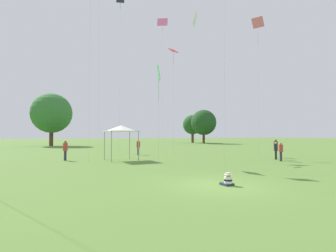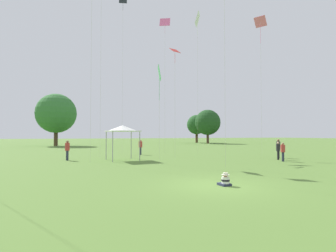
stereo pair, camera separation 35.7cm
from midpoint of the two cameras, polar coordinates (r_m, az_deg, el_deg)
ground_plane at (r=11.89m, az=10.16°, el=-12.55°), size 300.00×300.00×0.00m
seated_toddler at (r=11.84m, az=12.01°, el=-11.45°), size 0.45×0.55×0.57m
person_standing_0 at (r=24.11m, az=-21.85°, el=-4.61°), size 0.53×0.53×1.71m
person_standing_1 at (r=28.90m, az=-6.84°, el=-4.31°), size 0.47×0.47×1.68m
person_standing_2 at (r=25.10m, az=22.04°, el=-4.65°), size 0.42×0.42×1.58m
person_standing_3 at (r=27.14m, az=22.06°, el=-4.18°), size 0.39×0.39×1.78m
person_standing_4 at (r=23.74m, az=22.95°, el=-4.84°), size 0.48×0.48×1.56m
canopy_tent at (r=23.03m, az=-10.59°, el=-0.60°), size 2.81×2.81×3.02m
kite_0 at (r=30.71m, az=18.64°, el=19.81°), size 1.33×1.41×14.37m
kite_3 at (r=35.17m, az=-1.53°, el=21.02°), size 1.42×1.10×16.95m
kite_4 at (r=33.82m, az=5.59°, el=21.56°), size 1.18×1.47×16.73m
kite_5 at (r=20.54m, az=-2.56°, el=11.06°), size 0.51×1.09×7.50m
kite_6 at (r=26.37m, az=0.75°, el=15.28°), size 1.04×0.94×10.65m
kite_9 at (r=37.28m, az=-10.65°, el=24.07°), size 1.03×0.48×20.02m
distant_tree_0 at (r=56.59m, az=-24.18°, el=2.55°), size 7.81×7.81×10.37m
distant_tree_1 at (r=66.67m, az=7.60°, el=0.77°), size 6.39×6.39×8.52m
distant_tree_2 at (r=72.36m, az=5.22°, el=0.28°), size 5.34×5.34×7.67m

